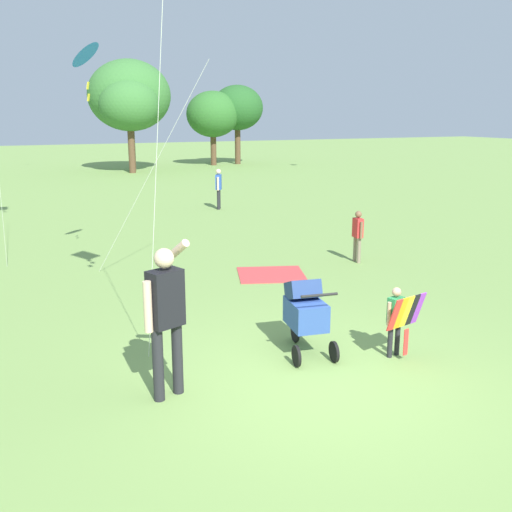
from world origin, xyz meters
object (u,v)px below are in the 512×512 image
at_px(child_with_butterfly_kite, 398,316).
at_px(person_red_shirt, 358,232).
at_px(person_adult_flyer, 166,309).
at_px(person_sitting_far, 219,186).
at_px(picnic_blanket, 271,274).
at_px(kite_green_novelty, 86,57).
at_px(stroller, 305,310).

bearing_deg(child_with_butterfly_kite, person_red_shirt, 61.37).
height_order(person_adult_flyer, person_sitting_far, person_adult_flyer).
relative_size(person_adult_flyer, person_sitting_far, 1.34).
bearing_deg(picnic_blanket, kite_green_novelty, 151.15).
distance_m(stroller, person_red_shirt, 5.22).
distance_m(child_with_butterfly_kite, person_red_shirt, 5.15).
bearing_deg(person_sitting_far, child_with_butterfly_kite, -100.74).
bearing_deg(child_with_butterfly_kite, person_sitting_far, 79.26).
xyz_separation_m(person_adult_flyer, picnic_blanket, (3.38, 4.18, -1.04)).
distance_m(person_adult_flyer, kite_green_novelty, 6.68).
distance_m(kite_green_novelty, person_sitting_far, 9.04).
bearing_deg(kite_green_novelty, child_with_butterfly_kite, -65.35).
distance_m(stroller, kite_green_novelty, 6.75).
distance_m(person_red_shirt, picnic_blanket, 2.27).
bearing_deg(person_sitting_far, person_red_shirt, -89.50).
height_order(person_adult_flyer, picnic_blanket, person_adult_flyer).
xyz_separation_m(person_red_shirt, picnic_blanket, (-2.16, -0.15, -0.66)).
height_order(child_with_butterfly_kite, kite_green_novelty, kite_green_novelty).
relative_size(stroller, person_sitting_far, 0.82).
xyz_separation_m(person_adult_flyer, kite_green_novelty, (0.29, 5.88, 3.16)).
bearing_deg(person_sitting_far, person_adult_flyer, -113.72).
relative_size(person_adult_flyer, person_red_shirt, 1.61).
bearing_deg(person_sitting_far, stroller, -105.93).
bearing_deg(stroller, child_with_butterfly_kite, -32.02).
bearing_deg(person_red_shirt, picnic_blanket, -175.90).
bearing_deg(stroller, person_sitting_far, 74.07).
height_order(person_adult_flyer, kite_green_novelty, kite_green_novelty).
bearing_deg(picnic_blanket, person_sitting_far, 75.82).
bearing_deg(person_red_shirt, person_adult_flyer, -141.99).
xyz_separation_m(kite_green_novelty, picnic_blanket, (3.09, -1.70, -4.21)).
height_order(child_with_butterfly_kite, stroller, stroller).
xyz_separation_m(kite_green_novelty, person_red_shirt, (5.26, -1.55, -3.55)).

